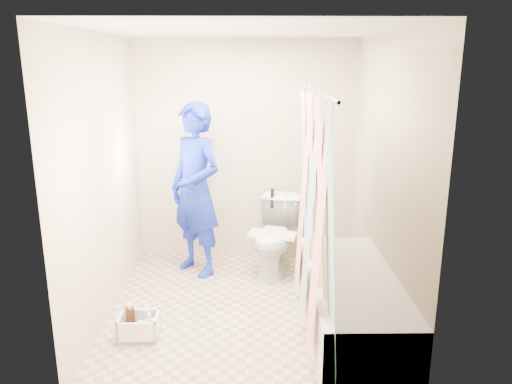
{
  "coord_description": "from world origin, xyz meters",
  "views": [
    {
      "loc": [
        0.04,
        -4.11,
        2.18
      ],
      "look_at": [
        0.09,
        0.34,
        0.99
      ],
      "focal_mm": 35.0,
      "sensor_mm": 36.0,
      "label": 1
    }
  ],
  "objects_px": {
    "toilet": "(275,237)",
    "plumber": "(196,190)",
    "bathtub": "(350,302)",
    "cleaning_caddy": "(140,327)"
  },
  "relations": [
    {
      "from": "toilet",
      "to": "plumber",
      "type": "bearing_deg",
      "value": -166.48
    },
    {
      "from": "cleaning_caddy",
      "to": "plumber",
      "type": "bearing_deg",
      "value": 74.06
    },
    {
      "from": "plumber",
      "to": "cleaning_caddy",
      "type": "xyz_separation_m",
      "value": [
        -0.34,
        -1.3,
        -0.8
      ]
    },
    {
      "from": "toilet",
      "to": "cleaning_caddy",
      "type": "xyz_separation_m",
      "value": [
        -1.15,
        -1.28,
        -0.3
      ]
    },
    {
      "from": "plumber",
      "to": "bathtub",
      "type": "bearing_deg",
      "value": 0.07
    },
    {
      "from": "bathtub",
      "to": "toilet",
      "type": "relative_size",
      "value": 2.24
    },
    {
      "from": "toilet",
      "to": "plumber",
      "type": "distance_m",
      "value": 0.96
    },
    {
      "from": "bathtub",
      "to": "toilet",
      "type": "xyz_separation_m",
      "value": [
        -0.55,
        1.21,
        0.12
      ]
    },
    {
      "from": "toilet",
      "to": "bathtub",
      "type": "bearing_deg",
      "value": -50.26
    },
    {
      "from": "toilet",
      "to": "plumber",
      "type": "xyz_separation_m",
      "value": [
        -0.82,
        0.03,
        0.5
      ]
    }
  ]
}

